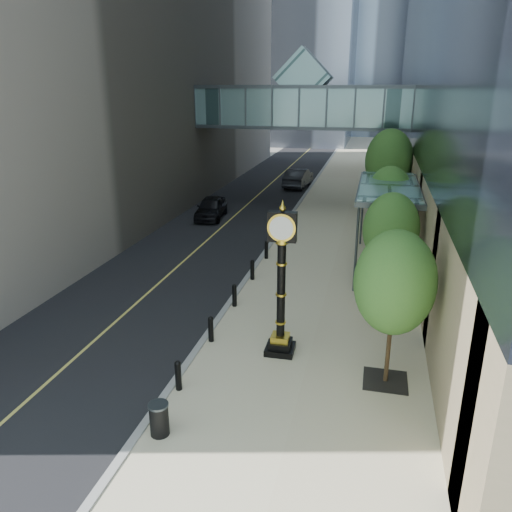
% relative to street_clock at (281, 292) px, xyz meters
% --- Properties ---
extents(ground, '(320.00, 320.00, 0.00)m').
position_rel_street_clock_xyz_m(ground, '(0.06, -4.03, -2.39)').
color(ground, gray).
rests_on(ground, ground).
extents(road, '(8.00, 180.00, 0.02)m').
position_rel_street_clock_xyz_m(road, '(-6.94, 35.97, -2.38)').
color(road, black).
rests_on(road, ground).
extents(sidewalk, '(8.00, 180.00, 0.06)m').
position_rel_street_clock_xyz_m(sidewalk, '(1.06, 35.97, -2.36)').
color(sidewalk, beige).
rests_on(sidewalk, ground).
extents(curb, '(0.25, 180.00, 0.07)m').
position_rel_street_clock_xyz_m(curb, '(-2.94, 35.97, -2.35)').
color(curb, gray).
rests_on(curb, ground).
extents(skywalk, '(17.00, 4.20, 5.80)m').
position_rel_street_clock_xyz_m(skywalk, '(-2.94, 23.97, 5.32)').
color(skywalk, slate).
rests_on(skywalk, ground).
extents(entrance_canopy, '(3.00, 8.00, 4.38)m').
position_rel_street_clock_xyz_m(entrance_canopy, '(3.53, 9.97, 1.80)').
color(entrance_canopy, '#383F44').
rests_on(entrance_canopy, ground).
extents(bollard_row, '(0.20, 16.20, 0.90)m').
position_rel_street_clock_xyz_m(bollard_row, '(-2.64, 4.97, -1.88)').
color(bollard_row, black).
rests_on(bollard_row, sidewalk).
extents(street_trees, '(3.11, 28.46, 6.38)m').
position_rel_street_clock_xyz_m(street_trees, '(3.66, 13.23, 1.35)').
color(street_trees, black).
rests_on(street_trees, sidewalk).
extents(street_clock, '(1.03, 1.03, 5.37)m').
position_rel_street_clock_xyz_m(street_clock, '(0.00, 0.00, 0.00)').
color(street_clock, black).
rests_on(street_clock, sidewalk).
extents(trash_bin, '(0.60, 0.60, 0.90)m').
position_rel_street_clock_xyz_m(trash_bin, '(-2.35, -5.13, -1.88)').
color(trash_bin, black).
rests_on(trash_bin, sidewalk).
extents(pedestrian, '(0.62, 0.46, 1.55)m').
position_rel_street_clock_xyz_m(pedestrian, '(2.61, 5.21, -1.55)').
color(pedestrian, beige).
rests_on(pedestrian, sidewalk).
extents(car_near, '(2.27, 4.63, 1.52)m').
position_rel_street_clock_xyz_m(car_near, '(-8.40, 17.56, -1.61)').
color(car_near, black).
rests_on(car_near, road).
extents(car_far, '(2.21, 5.30, 1.70)m').
position_rel_street_clock_xyz_m(car_far, '(-4.14, 30.48, -1.52)').
color(car_far, black).
rests_on(car_far, road).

